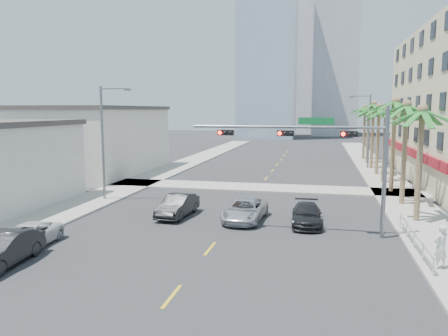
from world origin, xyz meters
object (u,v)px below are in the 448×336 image
car_lane_right (307,215)px  car_parked_far (28,236)px  car_parked_mid (3,250)px  traffic_signal_mast (326,148)px  car_lane_left (178,206)px  car_lane_center (245,210)px  pedestrian (441,246)px

car_lane_right → car_parked_far: bearing=-153.7°
car_parked_mid → traffic_signal_mast: bearing=25.3°
traffic_signal_mast → car_lane_left: (-9.64, 2.35, -4.32)m
car_parked_mid → car_parked_far: size_ratio=1.05×
car_parked_far → car_lane_center: (10.20, 7.98, 0.09)m
car_parked_far → car_lane_right: 16.14m
car_parked_mid → pedestrian: 19.89m
car_lane_center → car_lane_left: bearing=-178.3°
traffic_signal_mast → car_parked_far: bearing=-159.2°
car_lane_left → car_lane_right: bearing=1.8°
car_lane_left → pedestrian: bearing=-21.8°
traffic_signal_mast → car_lane_left: 10.83m
car_parked_far → pedestrian: (20.22, 0.96, 0.53)m
car_lane_left → pedestrian: size_ratio=2.27×
traffic_signal_mast → car_lane_right: traffic_signal_mast is taller
car_parked_mid → car_parked_far: 2.70m
traffic_signal_mast → car_parked_far: traffic_signal_mast is taller
car_lane_center → car_lane_right: 3.96m
car_parked_mid → car_lane_center: 14.25m
car_parked_mid → pedestrian: pedestrian is taller
car_parked_far → car_lane_center: car_lane_center is taller
car_parked_mid → car_parked_far: car_parked_mid is taller
car_lane_left → pedestrian: 16.34m
car_parked_far → traffic_signal_mast: bearing=16.9°
pedestrian → car_lane_left: bearing=-59.7°
car_lane_center → car_lane_right: bearing=0.3°
car_lane_right → pedestrian: bearing=-50.7°
traffic_signal_mast → car_parked_mid: traffic_signal_mast is taller
car_parked_mid → car_lane_right: car_parked_mid is taller
pedestrian → car_lane_right: bearing=-81.9°
car_lane_right → pedestrian: (6.07, -6.80, 0.49)m
car_lane_center → pedestrian: (10.02, -7.02, 0.45)m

